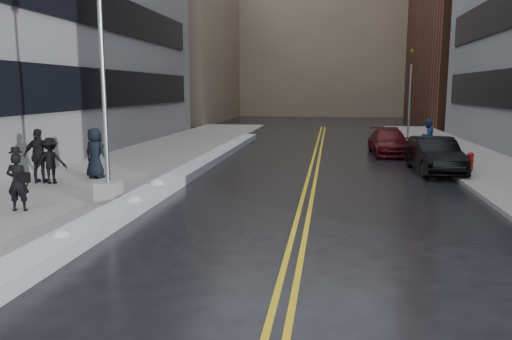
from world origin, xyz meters
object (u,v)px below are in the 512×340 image
at_px(pedestrian_fedora, 18,182).
at_px(pedestrian_east, 428,136).
at_px(car_black, 434,155).
at_px(car_maroon, 389,142).
at_px(pedestrian_d, 39,156).
at_px(pedestrian_c, 95,153).
at_px(pedestrian_e, 51,161).
at_px(lamppost, 105,122).
at_px(fire_hydrant, 470,160).
at_px(traffic_signal, 410,90).

xyz_separation_m(pedestrian_fedora, pedestrian_east, (13.56, 15.21, 0.06)).
height_order(pedestrian_east, car_black, pedestrian_east).
distance_m(pedestrian_fedora, car_maroon, 18.97).
relative_size(pedestrian_d, car_maroon, 0.42).
relative_size(pedestrian_c, pedestrian_e, 1.15).
bearing_deg(car_black, pedestrian_e, -163.19).
distance_m(lamppost, fire_hydrant, 14.81).
distance_m(fire_hydrant, pedestrian_e, 16.54).
bearing_deg(pedestrian_fedora, car_black, -154.59).
relative_size(pedestrian_d, pedestrian_east, 1.12).
xyz_separation_m(fire_hydrant, car_maroon, (-2.70, 5.63, 0.13)).
bearing_deg(pedestrian_e, pedestrian_d, -17.28).
relative_size(pedestrian_e, pedestrian_east, 0.94).
bearing_deg(fire_hydrant, pedestrian_east, 96.86).
distance_m(fire_hydrant, pedestrian_fedora, 17.08).
height_order(pedestrian_d, pedestrian_e, pedestrian_d).
bearing_deg(pedestrian_fedora, lamppost, -154.76).
bearing_deg(lamppost, pedestrian_east, 49.97).
bearing_deg(lamppost, fire_hydrant, 33.04).
xyz_separation_m(fire_hydrant, pedestrian_e, (-15.58, -5.51, 0.42)).
distance_m(lamppost, car_black, 13.44).
xyz_separation_m(fire_hydrant, pedestrian_fedora, (-14.26, -9.40, 0.41)).
height_order(car_black, car_maroon, car_black).
bearing_deg(lamppost, pedestrian_fedora, -144.40).
distance_m(fire_hydrant, car_black, 1.53).
height_order(lamppost, pedestrian_c, lamppost).
bearing_deg(pedestrian_fedora, pedestrian_east, -142.07).
bearing_deg(car_maroon, pedestrian_e, -141.36).
xyz_separation_m(fire_hydrant, pedestrian_c, (-14.55, -4.22, 0.55)).
distance_m(fire_hydrant, traffic_signal, 14.30).
bearing_deg(pedestrian_e, lamppost, 131.71).
xyz_separation_m(pedestrian_fedora, pedestrian_e, (-1.33, 3.89, 0.01)).
height_order(traffic_signal, pedestrian_c, traffic_signal).
distance_m(pedestrian_e, pedestrian_east, 18.70).
bearing_deg(traffic_signal, pedestrian_d, -128.62).
xyz_separation_m(pedestrian_c, car_maroon, (11.85, 9.86, -0.42)).
xyz_separation_m(lamppost, traffic_signal, (11.80, 22.00, 0.87)).
distance_m(pedestrian_d, car_black, 15.47).
distance_m(traffic_signal, pedestrian_d, 25.01).
bearing_deg(lamppost, pedestrian_d, 145.89).
xyz_separation_m(car_black, car_maroon, (-1.20, 5.84, -0.07)).
bearing_deg(pedestrian_d, fire_hydrant, -167.96).
relative_size(pedestrian_east, car_black, 0.38).
distance_m(lamppost, pedestrian_c, 4.62).
height_order(traffic_signal, pedestrian_e, traffic_signal).
height_order(pedestrian_c, car_black, pedestrian_c).
bearing_deg(pedestrian_c, pedestrian_east, -127.00).
distance_m(traffic_signal, pedestrian_east, 8.53).
xyz_separation_m(pedestrian_c, pedestrian_e, (-1.04, -1.29, -0.13)).
distance_m(pedestrian_east, car_maroon, 2.04).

